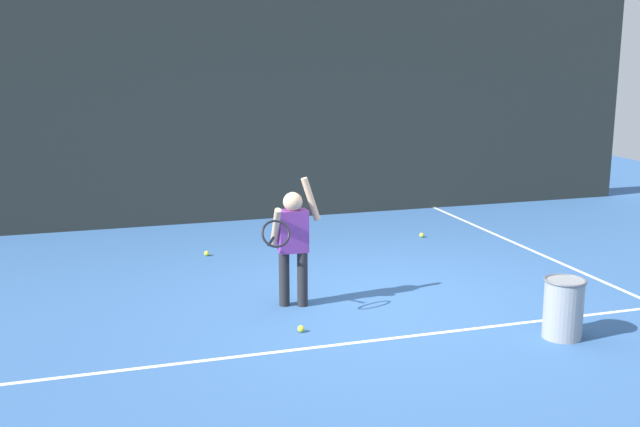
{
  "coord_description": "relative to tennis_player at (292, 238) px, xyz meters",
  "views": [
    {
      "loc": [
        -2.86,
        -7.1,
        2.59
      ],
      "look_at": [
        -0.45,
        0.68,
        0.85
      ],
      "focal_mm": 42.43,
      "sensor_mm": 36.0,
      "label": 1
    }
  ],
  "objects": [
    {
      "name": "tennis_ball_1",
      "position": [
        2.55,
        2.34,
        -0.69
      ],
      "size": [
        0.07,
        0.07,
        0.07
      ],
      "primitive_type": "sphere",
      "color": "#CCE033",
      "rests_on": "ground"
    },
    {
      "name": "tennis_ball_3",
      "position": [
        -0.12,
        -0.75,
        -0.69
      ],
      "size": [
        0.07,
        0.07,
        0.07
      ],
      "primitive_type": "sphere",
      "color": "#CCE033",
      "rests_on": "ground"
    },
    {
      "name": "tennis_ball_2",
      "position": [
        -0.55,
        2.25,
        -0.69
      ],
      "size": [
        0.07,
        0.07,
        0.07
      ],
      "primitive_type": "sphere",
      "color": "#CCE033",
      "rests_on": "ground"
    },
    {
      "name": "ground_plane",
      "position": [
        0.91,
        -0.15,
        -0.73
      ],
      "size": [
        20.0,
        20.0,
        0.0
      ],
      "primitive_type": "plane",
      "color": "#335B93"
    },
    {
      "name": "court_line_baseline",
      "position": [
        0.91,
        -1.15,
        -0.72
      ],
      "size": [
        9.0,
        0.05,
        0.0
      ],
      "primitive_type": "cube",
      "color": "white",
      "rests_on": "ground"
    },
    {
      "name": "ball_hopper",
      "position": [
        2.15,
        -1.59,
        -0.44
      ],
      "size": [
        0.38,
        0.38,
        0.56
      ],
      "color": "gray",
      "rests_on": "ground"
    },
    {
      "name": "tennis_ball_4",
      "position": [
        0.61,
        2.75,
        -0.69
      ],
      "size": [
        0.07,
        0.07,
        0.07
      ],
      "primitive_type": "sphere",
      "color": "#CCE033",
      "rests_on": "ground"
    },
    {
      "name": "fence_post_1",
      "position": [
        0.91,
        4.31,
        1.15
      ],
      "size": [
        0.09,
        0.09,
        3.75
      ],
      "primitive_type": "cylinder",
      "color": "slate",
      "rests_on": "ground"
    },
    {
      "name": "back_fence_windscreen",
      "position": [
        0.91,
        4.25,
        1.07
      ],
      "size": [
        12.51,
        0.08,
        3.6
      ],
      "primitive_type": "cube",
      "color": "#282D2B",
      "rests_on": "ground"
    },
    {
      "name": "tennis_player",
      "position": [
        0.0,
        0.0,
        0.0
      ],
      "size": [
        0.72,
        0.58,
        1.35
      ],
      "rotation": [
        0.0,
        0.0,
        -0.02
      ],
      "color": "#232326",
      "rests_on": "ground"
    },
    {
      "name": "court_line_sideline",
      "position": [
        3.65,
        0.85,
        -0.72
      ],
      "size": [
        0.05,
        9.0,
        0.0
      ],
      "primitive_type": "cube",
      "color": "white",
      "rests_on": "ground"
    },
    {
      "name": "fence_post_2",
      "position": [
        7.01,
        4.31,
        1.15
      ],
      "size": [
        0.09,
        0.09,
        3.75
      ],
      "primitive_type": "cylinder",
      "color": "slate",
      "rests_on": "ground"
    }
  ]
}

